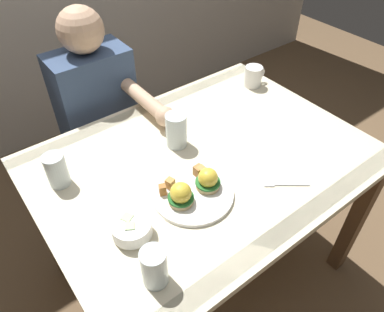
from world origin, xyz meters
TOP-DOWN VIEW (x-y plane):
  - ground_plane at (0.00, 0.00)m, footprint 6.00×6.00m
  - dining_table at (0.00, 0.00)m, footprint 1.20×0.90m
  - eggs_benedict_plate at (-0.15, -0.12)m, footprint 0.27×0.27m
  - fruit_bowl at (-0.38, -0.14)m, footprint 0.12×0.12m
  - coffee_mug at (0.50, 0.26)m, footprint 0.11×0.08m
  - fork at (0.13, -0.27)m, footprint 0.13×0.11m
  - water_glass_near at (-0.04, 0.12)m, footprint 0.08×0.08m
  - water_glass_far at (-0.41, -0.30)m, footprint 0.07×0.07m
  - water_glass_extra at (-0.47, 0.20)m, footprint 0.07×0.07m
  - diner_person at (-0.13, 0.60)m, footprint 0.34×0.54m

SIDE VIEW (x-z plane):
  - ground_plane at x=0.00m, z-range 0.00..0.00m
  - dining_table at x=0.00m, z-range 0.26..1.00m
  - diner_person at x=-0.13m, z-range 0.08..1.22m
  - fork at x=0.13m, z-range 0.74..0.74m
  - eggs_benedict_plate at x=-0.15m, z-range 0.72..0.81m
  - fruit_bowl at x=-0.38m, z-range 0.74..0.80m
  - coffee_mug at x=0.50m, z-range 0.74..0.84m
  - water_glass_extra at x=-0.47m, z-range 0.73..0.85m
  - water_glass_far at x=-0.41m, z-range 0.73..0.86m
  - water_glass_near at x=-0.04m, z-range 0.73..0.86m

